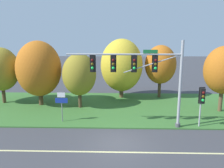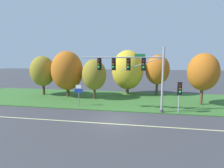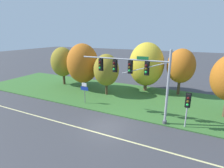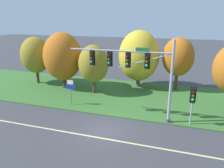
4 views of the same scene
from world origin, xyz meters
The scene contains 11 objects.
ground_plane centered at (0.00, 0.00, 0.00)m, with size 160.00×160.00×0.00m, color #3D3D42.
lane_stripe centered at (0.00, -1.20, 0.00)m, with size 36.00×0.16×0.01m, color beige.
grass_verge centered at (0.00, 8.25, 0.05)m, with size 48.00×11.50×0.10m, color #386B2D.
traffic_signal_mast centered at (1.74, 2.82, 4.70)m, with size 9.03×0.49×6.91m.
pedestrian_signal_near_kerb centered at (6.55, 2.83, 2.49)m, with size 0.46×0.55×3.28m.
route_sign_post centered at (-4.86, 3.75, 1.83)m, with size 1.06×0.08×2.62m.
tree_nearest_road centered at (-12.81, 9.28, 3.86)m, with size 3.78×3.78×6.13m.
tree_left_of_mast centered at (-8.41, 8.62, 4.02)m, with size 4.66×4.66×6.85m.
tree_behind_signpost centered at (-4.01, 7.80, 3.56)m, with size 3.43×3.43×5.61m.
tree_mid_verge centered at (0.34, 11.95, 4.02)m, with size 4.99×4.99×7.05m.
tree_tall_centre centered at (5.00, 12.24, 4.09)m, with size 3.71×3.71×6.32m.
Camera 3 is at (6.80, -12.67, 8.24)m, focal length 28.00 mm.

